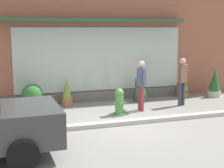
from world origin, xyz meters
The scene contains 11 objects.
ground_plane centered at (0.00, 0.00, 0.00)m, with size 60.00×60.00×0.00m, color gray.
curb_strip centered at (0.00, -0.20, 0.06)m, with size 14.00×0.24×0.12m, color #B2B2AD.
storefront centered at (0.00, 3.19, 2.55)m, with size 14.00×0.81×5.21m.
fire_hydrant centered at (0.23, 0.82, 0.41)m, with size 0.43×0.41×0.83m.
pedestrian_with_handbag centered at (1.08, 1.13, 0.93)m, with size 0.22×0.64×1.62m.
pedestrian_passerby centered at (2.69, 1.33, 0.96)m, with size 0.48×0.29×1.64m.
potted_plant_low_front centered at (1.59, 2.36, 0.53)m, with size 0.49×0.49×1.11m.
potted_plant_near_hydrant centered at (-1.08, 2.49, 0.46)m, with size 0.37×0.37×0.95m.
potted_plant_doorstep centered at (-2.24, 2.36, 0.45)m, with size 0.70×0.70×0.85m.
potted_plant_by_entrance centered at (4.66, 2.24, 0.53)m, with size 0.51×0.51×1.11m.
potted_plant_window_center centered at (3.44, 2.52, 0.25)m, with size 0.44×0.44×0.54m.
Camera 1 is at (-3.07, -8.48, 2.65)m, focal length 52.85 mm.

